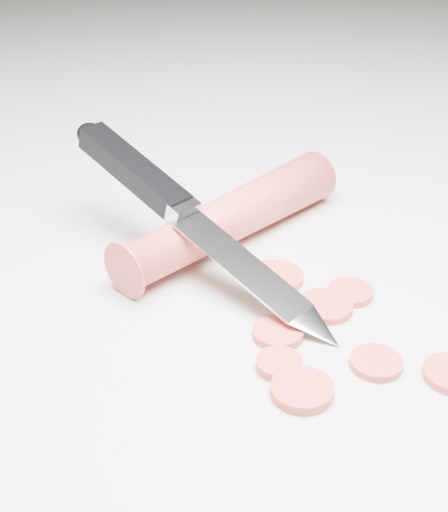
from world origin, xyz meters
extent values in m
plane|color=beige|center=(0.00, 0.00, 0.00)|extent=(2.40, 2.40, 0.00)
cylinder|color=#C8413B|center=(-0.02, 0.09, 0.02)|extent=(0.21, 0.14, 0.04)
cylinder|color=#D3373C|center=(-0.02, -0.09, 0.00)|extent=(0.04, 0.04, 0.01)
cylinder|color=#D3373C|center=(0.03, -0.08, 0.00)|extent=(0.03, 0.03, 0.01)
cylinder|color=#D3373C|center=(-0.02, -0.04, 0.00)|extent=(0.03, 0.03, 0.01)
cylinder|color=#D3373C|center=(0.04, -0.01, 0.00)|extent=(0.03, 0.03, 0.01)
cylinder|color=#D3373C|center=(0.00, 0.03, 0.00)|extent=(0.04, 0.04, 0.01)
cylinder|color=#D3373C|center=(-0.03, -0.07, 0.00)|extent=(0.03, 0.03, 0.01)
cylinder|color=#D3373C|center=(0.02, -0.02, 0.00)|extent=(0.04, 0.04, 0.01)
camera|label=1|loc=(-0.15, -0.38, 0.29)|focal=50.00mm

